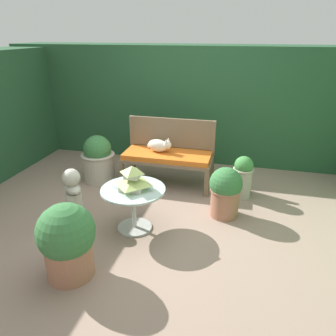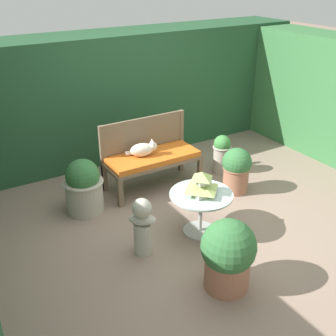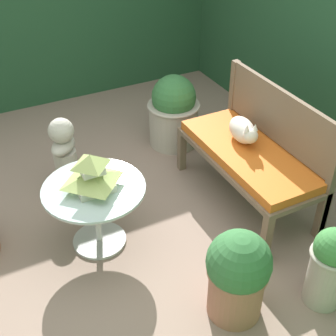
{
  "view_description": "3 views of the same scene",
  "coord_description": "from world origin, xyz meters",
  "px_view_note": "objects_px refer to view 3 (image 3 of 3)",
  "views": [
    {
      "loc": [
        0.97,
        -3.29,
        2.09
      ],
      "look_at": [
        0.08,
        0.21,
        0.57
      ],
      "focal_mm": 35.0,
      "sensor_mm": 36.0,
      "label": 1
    },
    {
      "loc": [
        -2.6,
        -3.56,
        2.8
      ],
      "look_at": [
        -0.05,
        0.64,
        0.39
      ],
      "focal_mm": 45.0,
      "sensor_mm": 36.0,
      "label": 2
    },
    {
      "loc": [
        2.27,
        -0.98,
        2.45
      ],
      "look_at": [
        -0.33,
        0.35,
        0.36
      ],
      "focal_mm": 50.0,
      "sensor_mm": 36.0,
      "label": 3
    }
  ],
  "objects_px": {
    "cat": "(243,130)",
    "potted_plant_bench_right": "(238,274)",
    "garden_bench": "(248,157)",
    "potted_plant_table_far": "(330,265)",
    "pagoda_birdhouse": "(92,174)",
    "patio_table": "(95,200)",
    "potted_plant_patio_mid": "(174,112)",
    "garden_bust": "(64,152)"
  },
  "relations": [
    {
      "from": "garden_bench",
      "to": "potted_plant_table_far",
      "type": "distance_m",
      "value": 1.09
    },
    {
      "from": "cat",
      "to": "patio_table",
      "type": "relative_size",
      "value": 0.56
    },
    {
      "from": "garden_bust",
      "to": "potted_plant_patio_mid",
      "type": "height_order",
      "value": "potted_plant_patio_mid"
    },
    {
      "from": "potted_plant_table_far",
      "to": "potted_plant_bench_right",
      "type": "distance_m",
      "value": 0.58
    },
    {
      "from": "cat",
      "to": "potted_plant_table_far",
      "type": "relative_size",
      "value": 0.69
    },
    {
      "from": "garden_bench",
      "to": "garden_bust",
      "type": "height_order",
      "value": "garden_bust"
    },
    {
      "from": "cat",
      "to": "pagoda_birdhouse",
      "type": "height_order",
      "value": "pagoda_birdhouse"
    },
    {
      "from": "patio_table",
      "to": "potted_plant_patio_mid",
      "type": "relative_size",
      "value": 1.02
    },
    {
      "from": "patio_table",
      "to": "pagoda_birdhouse",
      "type": "relative_size",
      "value": 2.14
    },
    {
      "from": "garden_bench",
      "to": "cat",
      "type": "relative_size",
      "value": 3.19
    },
    {
      "from": "garden_bench",
      "to": "potted_plant_patio_mid",
      "type": "bearing_deg",
      "value": -174.09
    },
    {
      "from": "potted_plant_patio_mid",
      "to": "potted_plant_table_far",
      "type": "bearing_deg",
      "value": -0.71
    },
    {
      "from": "garden_bench",
      "to": "pagoda_birdhouse",
      "type": "height_order",
      "value": "pagoda_birdhouse"
    },
    {
      "from": "garden_bench",
      "to": "pagoda_birdhouse",
      "type": "distance_m",
      "value": 1.24
    },
    {
      "from": "pagoda_birdhouse",
      "to": "potted_plant_bench_right",
      "type": "distance_m",
      "value": 1.14
    },
    {
      "from": "potted_plant_table_far",
      "to": "patio_table",
      "type": "bearing_deg",
      "value": -136.42
    },
    {
      "from": "potted_plant_patio_mid",
      "to": "potted_plant_table_far",
      "type": "relative_size",
      "value": 1.2
    },
    {
      "from": "garden_bust",
      "to": "potted_plant_bench_right",
      "type": "xyz_separation_m",
      "value": [
        1.7,
        0.54,
        -0.02
      ]
    },
    {
      "from": "potted_plant_patio_mid",
      "to": "potted_plant_table_far",
      "type": "height_order",
      "value": "potted_plant_patio_mid"
    },
    {
      "from": "garden_bench",
      "to": "potted_plant_table_far",
      "type": "bearing_deg",
      "value": -7.05
    },
    {
      "from": "cat",
      "to": "potted_plant_bench_right",
      "type": "bearing_deg",
      "value": -22.93
    },
    {
      "from": "potted_plant_table_far",
      "to": "potted_plant_patio_mid",
      "type": "bearing_deg",
      "value": 179.29
    },
    {
      "from": "patio_table",
      "to": "potted_plant_patio_mid",
      "type": "height_order",
      "value": "potted_plant_patio_mid"
    },
    {
      "from": "cat",
      "to": "patio_table",
      "type": "distance_m",
      "value": 1.27
    },
    {
      "from": "potted_plant_patio_mid",
      "to": "garden_bench",
      "type": "bearing_deg",
      "value": 5.91
    },
    {
      "from": "potted_plant_patio_mid",
      "to": "potted_plant_table_far",
      "type": "distance_m",
      "value": 2.1
    },
    {
      "from": "pagoda_birdhouse",
      "to": "potted_plant_patio_mid",
      "type": "bearing_deg",
      "value": 130.66
    },
    {
      "from": "potted_plant_table_far",
      "to": "garden_bench",
      "type": "bearing_deg",
      "value": 172.95
    },
    {
      "from": "garden_bench",
      "to": "pagoda_birdhouse",
      "type": "relative_size",
      "value": 3.86
    },
    {
      "from": "garden_bench",
      "to": "potted_plant_bench_right",
      "type": "bearing_deg",
      "value": -37.54
    },
    {
      "from": "garden_bench",
      "to": "pagoda_birdhouse",
      "type": "bearing_deg",
      "value": -93.37
    },
    {
      "from": "potted_plant_patio_mid",
      "to": "potted_plant_bench_right",
      "type": "bearing_deg",
      "value": -16.72
    },
    {
      "from": "garden_bench",
      "to": "patio_table",
      "type": "height_order",
      "value": "patio_table"
    },
    {
      "from": "cat",
      "to": "patio_table",
      "type": "height_order",
      "value": "cat"
    },
    {
      "from": "garden_bench",
      "to": "patio_table",
      "type": "distance_m",
      "value": 1.22
    },
    {
      "from": "patio_table",
      "to": "potted_plant_bench_right",
      "type": "bearing_deg",
      "value": 29.3
    },
    {
      "from": "cat",
      "to": "potted_plant_table_far",
      "type": "bearing_deg",
      "value": 4.35
    },
    {
      "from": "garden_bench",
      "to": "potted_plant_bench_right",
      "type": "relative_size",
      "value": 2.06
    },
    {
      "from": "potted_plant_bench_right",
      "to": "cat",
      "type": "bearing_deg",
      "value": 144.94
    },
    {
      "from": "cat",
      "to": "potted_plant_bench_right",
      "type": "relative_size",
      "value": 0.64
    },
    {
      "from": "patio_table",
      "to": "garden_bust",
      "type": "xyz_separation_m",
      "value": [
        -0.74,
        0.0,
        -0.05
      ]
    },
    {
      "from": "cat",
      "to": "potted_plant_bench_right",
      "type": "distance_m",
      "value": 1.27
    }
  ]
}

